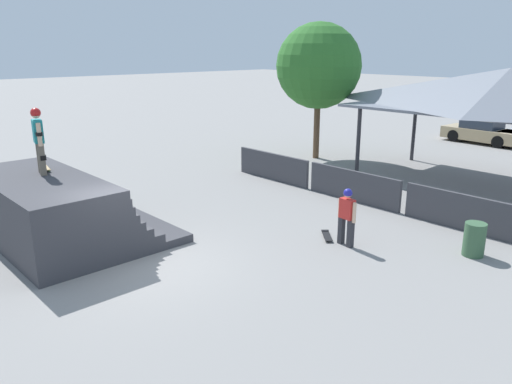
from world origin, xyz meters
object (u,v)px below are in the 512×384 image
object	(u,v)px
bystander_walking	(347,212)
tree_beside_pavilion	(319,66)
skateboard_on_ground	(327,235)
skateboard_on_deck	(45,168)
skater_on_deck	(38,136)
parked_car_tan	(483,132)
trash_bin	(474,239)

from	to	relation	value
bystander_walking	tree_beside_pavilion	bearing A→B (deg)	-38.36
tree_beside_pavilion	skateboard_on_ground	bearing A→B (deg)	-47.55
skateboard_on_deck	skateboard_on_ground	xyz separation A→B (m)	(5.61, 5.34, -1.77)
skater_on_deck	skateboard_on_ground	distance (m)	8.09
parked_car_tan	tree_beside_pavilion	bearing A→B (deg)	-107.53
trash_bin	bystander_walking	bearing A→B (deg)	-144.87
tree_beside_pavilion	trash_bin	distance (m)	12.40
skater_on_deck	trash_bin	world-z (taller)	skater_on_deck
trash_bin	parked_car_tan	world-z (taller)	parked_car_tan
skater_on_deck	skateboard_on_deck	world-z (taller)	skater_on_deck
skateboard_on_ground	trash_bin	size ratio (longest dim) A/B	0.86
trash_bin	skateboard_on_ground	bearing A→B (deg)	-152.11
skateboard_on_deck	skater_on_deck	bearing A→B (deg)	-15.68
bystander_walking	skateboard_on_ground	world-z (taller)	bystander_walking
skateboard_on_deck	trash_bin	size ratio (longest dim) A/B	1.00
skateboard_on_deck	skateboard_on_ground	size ratio (longest dim) A/B	1.16
skateboard_on_deck	trash_bin	bearing A→B (deg)	50.21
skater_on_deck	skateboard_on_deck	bearing A→B (deg)	166.27
skateboard_on_deck	skateboard_on_ground	distance (m)	7.94
skateboard_on_deck	skateboard_on_ground	bearing A→B (deg)	55.25
bystander_walking	trash_bin	world-z (taller)	bystander_walking
bystander_walking	trash_bin	size ratio (longest dim) A/B	1.82
skater_on_deck	bystander_walking	xyz separation A→B (m)	(5.94, 5.44, -1.86)
skateboard_on_deck	bystander_walking	size ratio (longest dim) A/B	0.55
skater_on_deck	trash_bin	xyz separation A→B (m)	(8.51, 7.25, -2.35)
skater_on_deck	tree_beside_pavilion	world-z (taller)	tree_beside_pavilion
skater_on_deck	parked_car_tan	distance (m)	22.91
skateboard_on_deck	parked_car_tan	xyz separation A→B (m)	(2.25, 22.54, -1.23)
bystander_walking	skateboard_on_ground	distance (m)	1.10
bystander_walking	parked_car_tan	size ratio (longest dim) A/B	0.37
parked_car_tan	bystander_walking	bearing A→B (deg)	-73.68
skater_on_deck	tree_beside_pavilion	size ratio (longest dim) A/B	0.28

